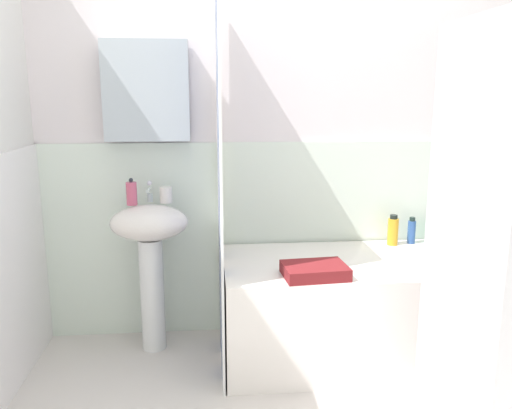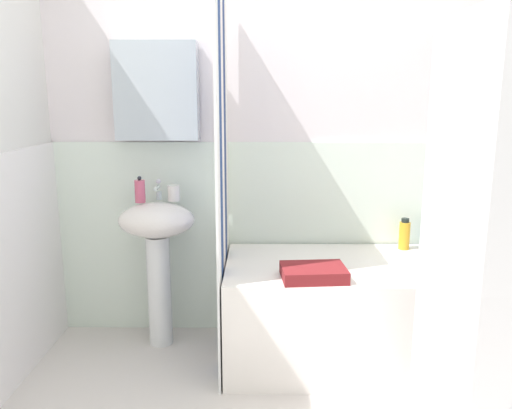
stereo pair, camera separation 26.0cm
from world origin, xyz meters
name	(u,v)px [view 1 (the left image)]	position (x,y,z in m)	size (l,w,h in m)	color
wall_back_tiled	(289,151)	(-0.05, 1.26, 1.14)	(3.60, 0.18, 2.40)	silver
sink	(150,245)	(-0.89, 1.03, 0.64)	(0.44, 0.34, 0.87)	white
faucet	(150,192)	(-0.89, 1.11, 0.93)	(0.03, 0.12, 0.12)	silver
soap_dispenser	(132,193)	(-0.98, 1.05, 0.94)	(0.06, 0.06, 0.15)	#CA5371
toothbrush_cup	(166,195)	(-0.79, 1.10, 0.92)	(0.07, 0.07, 0.09)	silver
bathtub	(347,308)	(0.23, 0.85, 0.29)	(1.40, 0.74, 0.57)	white
shower_curtain	(220,187)	(-0.49, 0.85, 1.00)	(0.01, 0.74, 2.00)	white
body_wash_bottle	(430,232)	(0.83, 1.15, 0.64)	(0.06, 0.06, 0.15)	#1F7B58
shampoo_bottle	(411,231)	(0.71, 1.14, 0.65)	(0.05, 0.05, 0.17)	#2D5196
lotion_bottle	(393,231)	(0.58, 1.12, 0.66)	(0.06, 0.06, 0.19)	gold
towel_folded	(315,271)	(-0.02, 0.61, 0.60)	(0.32, 0.23, 0.06)	maroon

